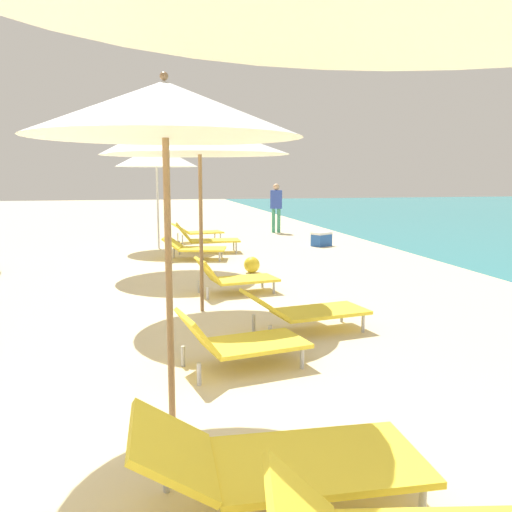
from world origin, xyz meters
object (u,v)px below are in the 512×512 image
object	(u,v)px
lounger_second_shoreside	(239,341)
lounger_third_inland	(304,310)
lounger_fourth_shoreside	(194,247)
lounger_farthest_inland	(205,238)
person_walking_mid	(276,203)
lounger_third_shoreside	(234,277)
lounger_second_inland	(276,459)
beach_ball	(252,265)
umbrella_second	(165,110)
umbrella_third	(200,138)
cooler_box	(321,239)
umbrella_farthest	(156,156)
umbrella_fourth	(163,138)
lounger_farthest_shoreside	(197,231)

from	to	relation	value
lounger_second_shoreside	lounger_third_inland	distance (m)	1.35
lounger_fourth_shoreside	lounger_farthest_inland	size ratio (longest dim) A/B	0.95
lounger_second_shoreside	person_walking_mid	distance (m)	12.16
person_walking_mid	lounger_third_shoreside	bearing A→B (deg)	-0.64
lounger_second_inland	lounger_third_inland	size ratio (longest dim) A/B	1.04
lounger_fourth_shoreside	beach_ball	distance (m)	2.04
umbrella_second	umbrella_third	size ratio (longest dim) A/B	0.99
lounger_third_inland	umbrella_third	bearing A→B (deg)	119.79
lounger_second_inland	person_walking_mid	world-z (taller)	person_walking_mid
lounger_fourth_shoreside	cooler_box	distance (m)	3.77
umbrella_second	lounger_farthest_inland	world-z (taller)	umbrella_second
umbrella_farthest	beach_ball	distance (m)	4.62
lounger_second_inland	cooler_box	xyz separation A→B (m)	(3.82, 10.47, -0.13)
lounger_fourth_shoreside	lounger_third_shoreside	bearing A→B (deg)	-72.45
umbrella_second	umbrella_fourth	distance (m)	6.43
umbrella_third	umbrella_farthest	world-z (taller)	umbrella_farthest
cooler_box	lounger_farthest_inland	bearing A→B (deg)	-169.37
beach_ball	umbrella_fourth	bearing A→B (deg)	158.99
lounger_third_inland	umbrella_fourth	world-z (taller)	umbrella_fourth
lounger_second_inland	umbrella_third	distance (m)	4.84
umbrella_fourth	lounger_farthest_shoreside	xyz separation A→B (m)	(1.02, 4.28, -2.19)
umbrella_third	lounger_farthest_shoreside	xyz separation A→B (m)	(0.69, 7.54, -1.98)
lounger_farthest_inland	lounger_farthest_shoreside	bearing A→B (deg)	92.34
umbrella_fourth	lounger_fourth_shoreside	distance (m)	2.61
lounger_second_shoreside	lounger_second_inland	bearing A→B (deg)	-106.43
lounger_second_inland	umbrella_farthest	distance (m)	11.05
umbrella_fourth	person_walking_mid	distance (m)	7.40
lounger_second_inland	lounger_third_shoreside	distance (m)	5.44
person_walking_mid	cooler_box	distance (m)	3.52
umbrella_third	lounger_farthest_inland	xyz separation A→B (m)	(0.68, 5.48, -1.94)
umbrella_second	lounger_third_shoreside	world-z (taller)	umbrella_second
umbrella_fourth	umbrella_farthest	xyz separation A→B (m)	(-0.05, 3.18, -0.21)
umbrella_third	lounger_third_inland	size ratio (longest dim) A/B	1.67
umbrella_farthest	beach_ball	xyz separation A→B (m)	(1.60, -3.78, -2.12)
lounger_third_shoreside	umbrella_farthest	xyz separation A→B (m)	(-0.98, 5.47, 2.01)
umbrella_fourth	lounger_third_shoreside	bearing A→B (deg)	-67.85
lounger_farthest_inland	lounger_second_shoreside	bearing A→B (deg)	-91.62
umbrella_third	lounger_farthest_shoreside	distance (m)	7.83
lounger_second_inland	person_walking_mid	size ratio (longest dim) A/B	1.02
umbrella_second	umbrella_fourth	world-z (taller)	umbrella_fourth
lounger_third_inland	cooler_box	bearing A→B (deg)	59.58
umbrella_third	umbrella_fourth	bearing A→B (deg)	95.75
umbrella_third	person_walking_mid	xyz separation A→B (m)	(3.39, 9.47, -1.34)
lounger_third_inland	lounger_farthest_inland	world-z (taller)	lounger_farthest_inland
umbrella_farthest	lounger_second_inland	bearing A→B (deg)	-88.41
lounger_second_inland	lounger_fourth_shoreside	bearing A→B (deg)	89.18
lounger_second_shoreside	umbrella_farthest	size ratio (longest dim) A/B	0.49
lounger_second_shoreside	lounger_farthest_inland	xyz separation A→B (m)	(0.57, 7.70, 0.07)
lounger_second_inland	lounger_farthest_shoreside	size ratio (longest dim) A/B	1.11
lounger_second_inland	lounger_farthest_shoreside	xyz separation A→B (m)	(0.77, 11.96, -0.01)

